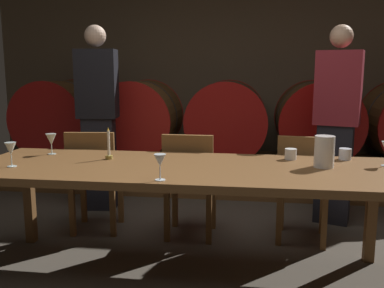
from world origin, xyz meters
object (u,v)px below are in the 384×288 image
chair_left (94,177)px  wine_barrel_right (316,121)px  guest_right (336,124)px  cup_right (345,154)px  pitcher (324,152)px  wine_glass_right (160,161)px  wine_barrel_far_left (61,117)px  wine_barrel_center (227,120)px  wine_glass_left (11,150)px  dining_table (182,175)px  wine_glass_center (51,140)px  cup_left (291,154)px  guest_left (98,117)px  chair_center (190,181)px  candle_center (109,150)px  chair_right (303,184)px  wine_barrel_left (141,118)px

chair_left → wine_barrel_right: bearing=-149.6°
guest_right → cup_right: guest_right is taller
pitcher → wine_glass_right: 1.08m
wine_barrel_far_left → wine_glass_right: bearing=-55.4°
wine_barrel_center → chair_left: size_ratio=1.02×
pitcher → wine_glass_right: (-0.97, -0.47, 0.01)m
wine_glass_left → dining_table: bearing=9.0°
dining_table → wine_glass_center: size_ratio=18.05×
wine_glass_center → cup_left: bearing=1.8°
guest_left → wine_barrel_right: bearing=-165.6°
chair_center → pitcher: (0.95, -0.56, 0.37)m
wine_barrel_right → wine_barrel_center: bearing=180.0°
wine_glass_center → wine_glass_right: 1.14m
cup_left → guest_left: bearing=150.6°
chair_center → candle_center: 0.78m
wine_barrel_center → chair_right: 1.68m
chair_right → cup_left: size_ratio=10.80×
guest_right → candle_center: bearing=49.3°
dining_table → pitcher: bearing=5.7°
chair_center → cup_left: (0.76, -0.34, 0.31)m
wine_barrel_left → chair_right: bearing=-41.3°
chair_center → pitcher: bearing=150.4°
candle_center → dining_table: bearing=-14.8°
guest_right → wine_glass_right: guest_right is taller
wine_barrel_far_left → cup_right: wine_barrel_far_left is taller
wine_barrel_left → chair_right: (1.70, -1.49, -0.33)m
chair_left → wine_glass_left: size_ratio=5.54×
wine_barrel_center → guest_right: guest_right is taller
wine_barrel_right → cup_right: (-0.07, -1.82, -0.02)m
dining_table → wine_glass_right: 0.42m
wine_barrel_right → guest_left: 2.37m
chair_center → guest_left: guest_left is taller
chair_right → cup_left: 0.50m
chair_left → cup_right: bearing=164.5°
dining_table → wine_glass_center: 1.06m
chair_center → guest_left: size_ratio=0.49×
wine_barrel_left → cup_right: size_ratio=10.76×
wine_barrel_far_left → chair_center: (1.78, -1.52, -0.33)m
candle_center → wine_barrel_far_left: bearing=122.3°
cup_left → candle_center: bearing=-172.5°
wine_barrel_right → wine_glass_left: wine_barrel_right is taller
wine_glass_left → cup_right: wine_glass_left is taller
wine_barrel_right → cup_left: size_ratio=11.07×
wine_barrel_center → cup_left: (0.54, -1.86, -0.02)m
wine_barrel_center → wine_barrel_far_left: bearing=180.0°
candle_center → cup_left: bearing=7.5°
cup_left → pitcher: bearing=-49.1°
wine_glass_left → wine_glass_right: (1.02, -0.21, -0.00)m
wine_glass_center → cup_left: 1.74m
guest_right → cup_left: size_ratio=21.56×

